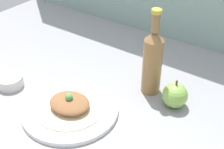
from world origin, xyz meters
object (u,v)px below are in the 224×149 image
Objects in this scene: plated_food at (70,104)px; dipping_bowl at (10,81)px; cider_bottle at (153,61)px; plate at (70,109)px; apple at (175,95)px.

plated_food is 2.40× the size of dipping_bowl.
plated_food is at bearing -121.32° from cider_bottle.
dipping_bowl is at bearing -176.32° from plate.
plate is 3.11× the size of apple.
dipping_bowl reaches higher than plate.
cider_bottle is 12.67cm from apple.
plate is 29.38cm from cider_bottle.
apple is at bearing 40.90° from plate.
cider_bottle reaches higher than dipping_bowl.
plated_food is 31.88cm from apple.
apple reaches higher than plate.
plated_food is 2.21× the size of apple.
cider_bottle is at bearing 32.34° from dipping_bowl.
plated_food is 28.72cm from cider_bottle.
cider_bottle reaches higher than plate.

